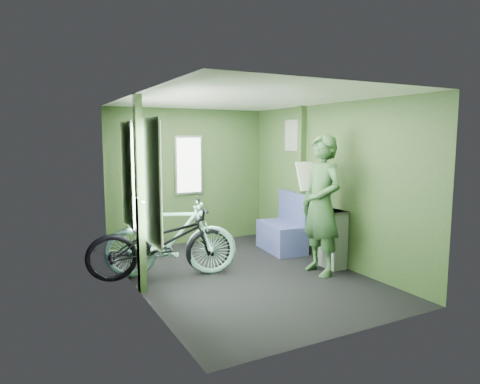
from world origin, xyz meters
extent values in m
plane|color=black|center=(0.00, 0.00, 0.00)|extent=(4.00, 4.00, 0.00)
cube|color=silver|center=(0.00, 0.00, 2.30)|extent=(2.80, 4.00, 0.02)
cube|color=#354F25|center=(0.00, 2.00, 1.15)|extent=(2.80, 0.02, 2.30)
cube|color=#354F25|center=(0.00, -2.00, 1.15)|extent=(2.80, 0.02, 2.30)
cube|color=#354F25|center=(-1.40, 0.00, 1.15)|extent=(0.02, 4.00, 2.30)
cube|color=#354F25|center=(1.40, 0.00, 1.15)|extent=(0.02, 4.00, 2.30)
cube|color=#354F25|center=(-1.36, 0.00, 1.15)|extent=(0.08, 0.12, 2.30)
cube|color=silver|center=(-1.35, -0.55, 1.35)|extent=(0.02, 0.56, 1.34)
cube|color=silver|center=(-1.35, 0.55, 1.35)|extent=(0.02, 0.56, 1.34)
cube|color=white|center=(-1.34, -0.55, 1.88)|extent=(0.00, 0.12, 0.12)
cube|color=white|center=(-1.34, 0.55, 1.88)|extent=(0.00, 0.12, 0.12)
cylinder|color=silver|center=(-1.29, 0.00, 1.10)|extent=(0.03, 0.40, 0.03)
cube|color=#354F25|center=(1.35, 0.60, 1.15)|extent=(0.10, 0.10, 2.30)
cube|color=white|center=(1.38, 0.90, 1.85)|extent=(0.02, 0.40, 0.50)
cube|color=silver|center=(0.00, 1.96, 1.35)|extent=(0.50, 0.02, 1.00)
imported|color=black|center=(-1.00, 0.34, 0.00)|extent=(2.01, 1.14, 1.09)
imported|color=#92DACA|center=(-0.88, 0.37, 0.00)|extent=(1.79, 1.06, 1.05)
imported|color=#345B32|center=(0.94, -0.43, 0.93)|extent=(0.45, 0.68, 1.86)
cube|color=silver|center=(0.93, -0.13, 1.29)|extent=(0.33, 0.16, 0.39)
cube|color=gray|center=(1.26, -0.31, 0.41)|extent=(0.24, 0.33, 0.81)
cube|color=navy|center=(1.12, 0.80, 0.22)|extent=(0.59, 0.95, 0.45)
cube|color=navy|center=(1.34, 0.80, 0.70)|extent=(0.16, 0.90, 0.50)
camera|label=1|loc=(-2.62, -4.86, 1.81)|focal=32.00mm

